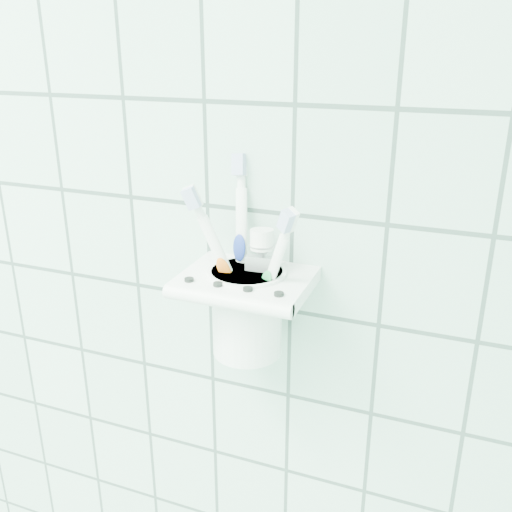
{
  "coord_description": "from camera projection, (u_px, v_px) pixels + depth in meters",
  "views": [
    {
      "loc": [
        0.85,
        0.66,
        1.53
      ],
      "look_at": [
        0.68,
        1.1,
        1.35
      ],
      "focal_mm": 40.0,
      "sensor_mm": 36.0,
      "label": 1
    }
  ],
  "objects": [
    {
      "name": "holder_bracket",
      "position": [
        247.0,
        283.0,
        0.58
      ],
      "size": [
        0.13,
        0.11,
        0.04
      ],
      "color": "white",
      "rests_on": "wall_back"
    },
    {
      "name": "toothpaste_tube",
      "position": [
        263.0,
        283.0,
        0.58
      ],
      "size": [
        0.04,
        0.03,
        0.13
      ],
      "rotation": [
        -0.06,
        -0.02,
        0.06
      ],
      "color": "silver",
      "rests_on": "cup"
    },
    {
      "name": "cup",
      "position": [
        247.0,
        308.0,
        0.6
      ],
      "size": [
        0.08,
        0.08,
        0.09
      ],
      "color": "white",
      "rests_on": "holder_bracket"
    },
    {
      "name": "toothbrush_orange",
      "position": [
        249.0,
        261.0,
        0.59
      ],
      "size": [
        0.06,
        0.05,
        0.18
      ],
      "rotation": [
        0.05,
        0.43,
        -0.51
      ],
      "color": "white",
      "rests_on": "cup"
    },
    {
      "name": "toothbrush_blue",
      "position": [
        241.0,
        255.0,
        0.58
      ],
      "size": [
        0.03,
        0.05,
        0.2
      ],
      "rotation": [
        -0.24,
        -0.11,
        -0.05
      ],
      "color": "white",
      "rests_on": "cup"
    },
    {
      "name": "toothbrush_pink",
      "position": [
        260.0,
        263.0,
        0.58
      ],
      "size": [
        0.07,
        0.03,
        0.18
      ],
      "rotation": [
        0.06,
        -0.39,
        0.16
      ],
      "color": "white",
      "rests_on": "cup"
    }
  ]
}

